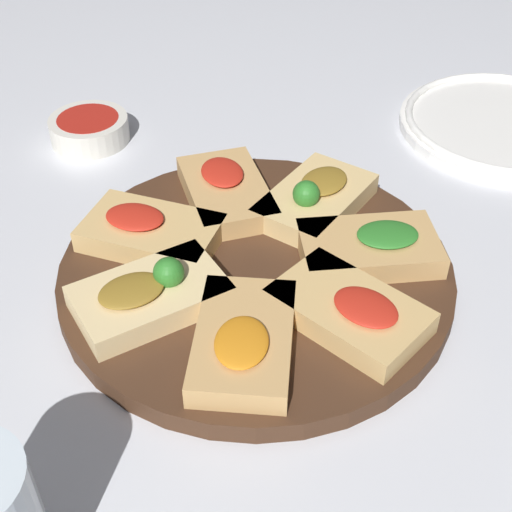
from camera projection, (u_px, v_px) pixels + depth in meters
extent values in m
plane|color=silver|center=(256.00, 281.00, 0.59)|extent=(3.00, 3.00, 0.00)
cylinder|color=#422819|center=(256.00, 273.00, 0.58)|extent=(0.32, 0.32, 0.02)
cube|color=tan|center=(369.00, 248.00, 0.58)|extent=(0.10, 0.13, 0.02)
ellipsoid|color=#2D7A28|center=(388.00, 234.00, 0.57)|extent=(0.05, 0.06, 0.01)
cube|color=#DBB775|center=(315.00, 200.00, 0.63)|extent=(0.12, 0.13, 0.02)
ellipsoid|color=olive|center=(324.00, 181.00, 0.63)|extent=(0.06, 0.06, 0.01)
sphere|color=#2D7A28|center=(306.00, 194.00, 0.61)|extent=(0.02, 0.02, 0.02)
cube|color=tan|center=(226.00, 192.00, 0.64)|extent=(0.12, 0.08, 0.02)
ellipsoid|color=red|center=(222.00, 172.00, 0.64)|extent=(0.05, 0.04, 0.01)
cube|color=tan|center=(151.00, 233.00, 0.59)|extent=(0.12, 0.13, 0.02)
ellipsoid|color=red|center=(135.00, 217.00, 0.59)|extent=(0.06, 0.06, 0.01)
cube|color=#E5C689|center=(150.00, 297.00, 0.53)|extent=(0.08, 0.12, 0.02)
ellipsoid|color=olive|center=(131.00, 290.00, 0.52)|extent=(0.04, 0.05, 0.01)
sphere|color=#2D7A28|center=(169.00, 272.00, 0.53)|extent=(0.02, 0.02, 0.02)
cube|color=tan|center=(244.00, 340.00, 0.50)|extent=(0.13, 0.11, 0.02)
ellipsoid|color=orange|center=(242.00, 342.00, 0.48)|extent=(0.06, 0.06, 0.01)
cube|color=tan|center=(349.00, 311.00, 0.52)|extent=(0.13, 0.11, 0.02)
ellipsoid|color=red|center=(366.00, 307.00, 0.51)|extent=(0.06, 0.05, 0.01)
cylinder|color=white|center=(505.00, 125.00, 0.77)|extent=(0.23, 0.23, 0.01)
torus|color=white|center=(506.00, 120.00, 0.77)|extent=(0.22, 0.22, 0.01)
cylinder|color=silver|center=(89.00, 129.00, 0.75)|extent=(0.08, 0.08, 0.03)
cylinder|color=#B22319|center=(88.00, 120.00, 0.74)|extent=(0.06, 0.06, 0.00)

